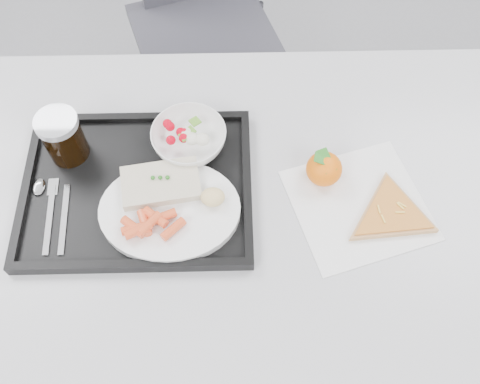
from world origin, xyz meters
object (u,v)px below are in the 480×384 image
table (228,218)px  cola_glass (63,136)px  pizza_slice (391,214)px  salad_bowl (189,138)px  tray (138,188)px  tangerine (324,169)px  dinner_plate (170,210)px

table → cola_glass: bearing=160.0°
cola_glass → pizza_slice: (0.64, -0.15, -0.06)m
cola_glass → salad_bowl: bearing=2.9°
table → tray: bearing=169.8°
table → pizza_slice: pizza_slice is taller
tray → table: bearing=-10.2°
tray → tangerine: bearing=3.3°
tray → cola_glass: size_ratio=4.17×
table → cola_glass: (-0.32, 0.12, 0.14)m
dinner_plate → cola_glass: (-0.21, 0.14, 0.05)m
pizza_slice → dinner_plate: bearing=178.8°
dinner_plate → salad_bowl: salad_bowl is taller
table → tray: size_ratio=2.67×
dinner_plate → salad_bowl: 0.16m
dinner_plate → pizza_slice: dinner_plate is taller
table → tangerine: (0.19, 0.05, 0.10)m
dinner_plate → salad_bowl: bearing=77.8°
dinner_plate → cola_glass: bearing=145.7°
tangerine → pizza_slice: 0.15m
tray → cola_glass: bearing=149.4°
dinner_plate → cola_glass: size_ratio=2.50×
tangerine → pizza_slice: bearing=-35.7°
dinner_plate → pizza_slice: size_ratio=0.96×
table → tray: 0.20m
salad_bowl → tangerine: 0.28m
cola_glass → tangerine: (0.51, -0.06, -0.04)m
salad_bowl → cola_glass: bearing=-177.1°
table → pizza_slice: bearing=-6.5°
table → pizza_slice: 0.33m
table → tangerine: 0.22m
cola_glass → tangerine: bearing=-7.1°
cola_glass → tangerine: 0.52m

